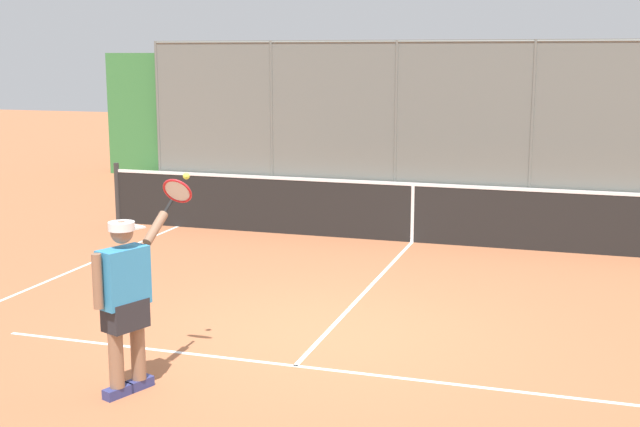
# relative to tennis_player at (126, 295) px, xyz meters

# --- Properties ---
(ground_plane) EXTENTS (60.00, 60.00, 0.00)m
(ground_plane) POSITION_rel_tennis_player_xyz_m (-1.20, -2.02, -0.90)
(ground_plane) COLOR #A8603D
(court_line_markings) EXTENTS (8.33, 10.38, 0.01)m
(court_line_markings) POSITION_rel_tennis_player_xyz_m (-1.20, -0.75, -0.89)
(court_line_markings) COLOR white
(court_line_markings) RESTS_ON ground
(fence_backdrop) EXTENTS (17.62, 1.37, 3.25)m
(fence_backdrop) POSITION_rel_tennis_player_xyz_m (-1.20, -12.67, 0.58)
(fence_backdrop) COLOR slate
(fence_backdrop) RESTS_ON ground
(tennis_net) EXTENTS (10.70, 0.09, 1.07)m
(tennis_net) POSITION_rel_tennis_player_xyz_m (-1.20, -6.72, -0.40)
(tennis_net) COLOR #2D2D2D
(tennis_net) RESTS_ON ground
(tennis_player) EXTENTS (0.45, 1.34, 1.84)m
(tennis_player) POSITION_rel_tennis_player_xyz_m (0.00, 0.00, 0.00)
(tennis_player) COLOR navy
(tennis_player) RESTS_ON ground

